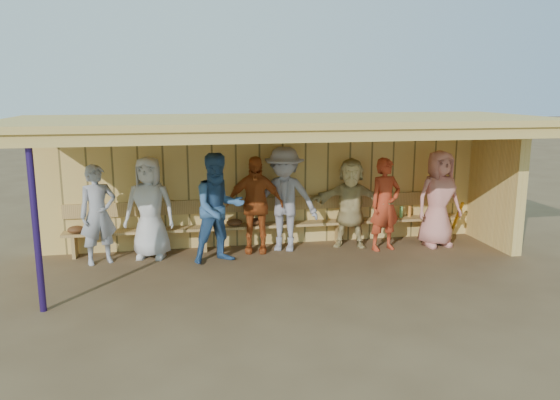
% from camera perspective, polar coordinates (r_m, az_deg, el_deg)
% --- Properties ---
extents(ground, '(90.00, 90.00, 0.00)m').
position_cam_1_polar(ground, '(9.47, 0.40, -6.66)').
color(ground, brown).
rests_on(ground, ground).
extents(player_a, '(0.73, 0.61, 1.72)m').
position_cam_1_polar(player_a, '(9.78, -18.47, -1.46)').
color(player_a, '#999BA1').
rests_on(player_a, ground).
extents(player_b, '(0.99, 0.76, 1.81)m').
position_cam_1_polar(player_b, '(9.86, -13.47, -0.78)').
color(player_b, silver).
rests_on(player_b, ground).
extents(player_c, '(1.09, 0.94, 1.90)m').
position_cam_1_polar(player_c, '(9.38, -6.42, -0.87)').
color(player_c, '#345E91').
rests_on(player_c, ground).
extents(player_d, '(1.10, 0.62, 1.78)m').
position_cam_1_polar(player_d, '(9.94, -2.65, -0.47)').
color(player_d, '#B8511D').
rests_on(player_d, ground).
extents(player_e, '(1.42, 1.11, 1.93)m').
position_cam_1_polar(player_e, '(10.02, 0.46, 0.08)').
color(player_e, '#939199').
rests_on(player_e, ground).
extents(player_f, '(1.65, 0.98, 1.69)m').
position_cam_1_polar(player_f, '(10.36, 7.38, -0.31)').
color(player_f, '#D5BC77').
rests_on(player_f, ground).
extents(player_g, '(0.71, 0.54, 1.72)m').
position_cam_1_polar(player_g, '(10.25, 10.92, -0.45)').
color(player_g, '#B3381C').
rests_on(player_g, ground).
extents(player_h, '(0.95, 0.67, 1.83)m').
position_cam_1_polar(player_h, '(10.75, 16.24, 0.14)').
color(player_h, tan).
rests_on(player_h, ground).
extents(dugout_structure, '(8.80, 3.20, 2.50)m').
position_cam_1_polar(dugout_structure, '(9.82, 1.87, 4.16)').
color(dugout_structure, '#E6BD62').
rests_on(dugout_structure, ground).
extents(bench, '(7.60, 0.34, 0.93)m').
position_cam_1_polar(bench, '(10.38, -0.79, -2.00)').
color(bench, tan).
rests_on(bench, ground).
extents(dugout_equipment, '(7.41, 0.62, 0.80)m').
position_cam_1_polar(dugout_equipment, '(10.18, -3.95, -2.51)').
color(dugout_equipment, gold).
rests_on(dugout_equipment, ground).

